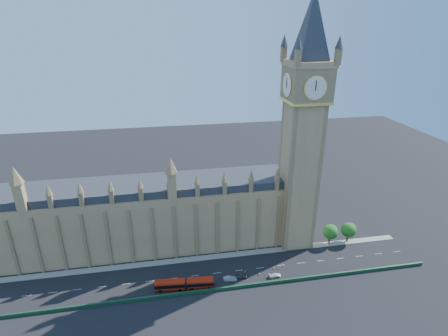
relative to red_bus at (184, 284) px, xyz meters
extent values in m
plane|color=black|center=(8.20, 5.79, -1.76)|extent=(400.00, 400.00, 0.00)
cube|color=#A77C50|center=(-16.80, 27.79, 10.74)|extent=(120.00, 20.00, 25.00)
cube|color=#2D3035|center=(-16.80, 27.79, 24.74)|extent=(120.00, 18.00, 3.00)
cube|color=#A77C50|center=(46.20, 19.79, 27.24)|extent=(12.00, 12.00, 58.00)
cube|color=olive|center=(46.20, 19.79, 62.24)|extent=(14.00, 14.00, 12.00)
cylinder|color=silver|center=(46.20, 12.64, 62.24)|extent=(7.20, 0.30, 7.20)
cube|color=#A77C50|center=(46.20, 19.79, 69.24)|extent=(14.50, 14.50, 2.00)
cube|color=#1E4C2D|center=(8.20, -3.21, -1.16)|extent=(160.00, 0.60, 1.20)
cube|color=gray|center=(8.20, 15.29, -1.68)|extent=(160.00, 3.00, 0.16)
cylinder|color=#382619|center=(60.20, 15.79, 0.24)|extent=(0.70, 0.70, 4.00)
sphere|color=#225115|center=(60.20, 15.79, 3.74)|extent=(6.00, 6.00, 6.00)
sphere|color=#225115|center=(61.00, 16.09, 4.34)|extent=(4.38, 4.38, 4.38)
cylinder|color=#382619|center=(68.20, 15.79, 0.24)|extent=(0.70, 0.70, 4.00)
sphere|color=#225115|center=(68.20, 15.79, 3.74)|extent=(6.00, 6.00, 6.00)
sphere|color=#225115|center=(69.00, 16.09, 4.34)|extent=(4.38, 4.38, 4.38)
cube|color=#AB1D0B|center=(-4.77, 0.41, -0.09)|extent=(10.25, 3.63, 3.35)
cube|color=#AB1D0B|center=(5.35, -0.45, -0.09)|extent=(9.13, 3.54, 3.35)
cube|color=black|center=(-4.77, 0.41, 0.31)|extent=(10.30, 3.69, 1.27)
cube|color=black|center=(5.35, -0.45, 0.31)|extent=(9.19, 3.59, 1.27)
cylinder|color=black|center=(0.01, 0.00, -0.26)|extent=(1.09, 2.74, 2.68)
cylinder|color=black|center=(-8.09, -0.71, -1.21)|extent=(1.14, 0.43, 1.12)
cylinder|color=black|center=(-7.85, 2.07, -1.21)|extent=(1.14, 0.43, 1.12)
cylinder|color=black|center=(-1.68, -1.26, -1.21)|extent=(1.14, 0.43, 1.12)
cylinder|color=black|center=(-1.45, 1.52, -1.21)|extent=(1.14, 0.43, 1.12)
cylinder|color=black|center=(2.39, -1.60, -1.21)|extent=(1.14, 0.43, 1.12)
cylinder|color=black|center=(2.62, 1.18, -1.21)|extent=(1.14, 0.43, 1.12)
cylinder|color=black|center=(8.08, -2.09, -1.21)|extent=(1.14, 0.43, 1.12)
cylinder|color=black|center=(8.32, 0.69, -1.21)|extent=(1.14, 0.43, 1.12)
imported|color=#404348|center=(20.28, 1.74, -1.04)|extent=(4.36, 2.08, 1.44)
imported|color=#95989C|center=(16.03, 1.06, -0.98)|extent=(4.92, 2.25, 1.57)
imported|color=white|center=(32.12, 0.10, -1.13)|extent=(4.50, 2.13, 1.27)
cube|color=black|center=(22.20, 4.40, -1.75)|extent=(0.40, 0.40, 0.04)
cone|color=orange|center=(22.20, 4.40, -1.46)|extent=(0.44, 0.44, 0.62)
cylinder|color=white|center=(22.20, 4.40, -1.37)|extent=(0.30, 0.30, 0.11)
cube|color=black|center=(36.90, 5.63, -1.74)|extent=(0.54, 0.54, 0.04)
cone|color=#EA540C|center=(36.90, 5.63, -1.41)|extent=(0.59, 0.59, 0.71)
cylinder|color=white|center=(36.90, 5.63, -1.31)|extent=(0.34, 0.34, 0.12)
cube|color=black|center=(26.91, 2.28, -1.74)|extent=(0.48, 0.48, 0.04)
cone|color=#FF470D|center=(26.91, 2.28, -1.39)|extent=(0.53, 0.53, 0.75)
cylinder|color=white|center=(26.91, 2.28, -1.28)|extent=(0.36, 0.36, 0.13)
cube|color=black|center=(33.12, 4.41, -1.74)|extent=(0.52, 0.52, 0.04)
cone|color=#F8510D|center=(33.12, 4.41, -1.41)|extent=(0.57, 0.57, 0.72)
cylinder|color=white|center=(33.12, 4.41, -1.30)|extent=(0.35, 0.35, 0.12)
camera|label=1|loc=(-3.45, -94.89, 81.70)|focal=28.00mm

